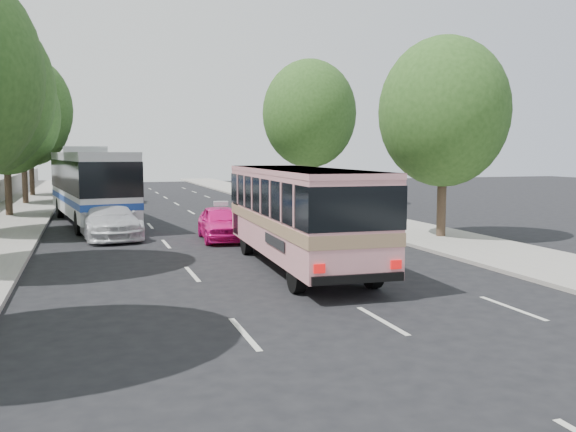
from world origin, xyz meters
name	(u,v)px	position (x,y,z in m)	size (l,w,h in m)	color
ground	(303,302)	(0.00, 0.00, 0.00)	(120.00, 120.00, 0.00)	black
sidewalk_left	(7,220)	(-8.50, 20.00, 0.07)	(4.00, 90.00, 0.15)	#9E998E
sidewalk_right	(325,210)	(8.50, 20.00, 0.06)	(4.00, 90.00, 0.12)	#9E998E
tree_left_d	(6,110)	(-8.52, 21.94, 5.63)	(5.52, 5.52, 8.60)	#38281E
tree_left_e	(23,106)	(-8.42, 29.94, 6.43)	(6.30, 6.30, 9.82)	#38281E
tree_left_f	(30,119)	(-8.62, 37.94, 6.00)	(5.88, 5.88, 9.16)	#38281E
tree_right_near	(447,107)	(8.78, 7.94, 5.20)	(5.10, 5.10, 7.95)	#38281E
tree_right_far	(311,110)	(9.08, 23.94, 6.12)	(6.00, 6.00, 9.35)	#38281E
pink_bus	(299,206)	(1.30, 4.00, 1.84)	(2.78, 9.38, 2.96)	pink
pink_taxi	(221,223)	(0.30, 10.43, 0.68)	(1.60, 3.97, 1.35)	#F01488
white_pickup	(107,219)	(-3.92, 12.55, 0.76)	(2.13, 5.24, 1.52)	silver
tour_coach_front	(90,181)	(-4.50, 17.77, 2.08)	(4.04, 11.76, 3.45)	silver
tour_coach_rear	(87,168)	(-4.66, 34.73, 2.31)	(2.80, 12.81, 3.83)	white
taxi_roof_sign	(221,204)	(0.30, 10.43, 1.44)	(0.55, 0.18, 0.18)	silver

